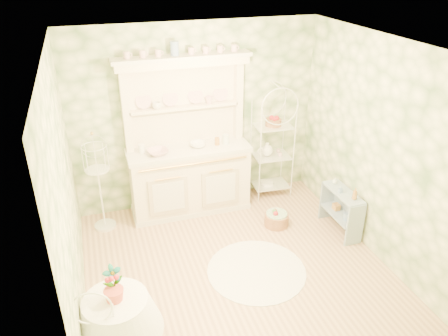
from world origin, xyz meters
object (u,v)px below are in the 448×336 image
object	(u,v)px
side_shelf	(341,212)
kitchen_dresser	(188,139)
floor_basket	(276,219)
round_table	(120,332)
birdcage_stand	(99,181)
bakers_rack	(272,142)

from	to	relation	value
side_shelf	kitchen_dresser	bearing A→B (deg)	140.75
kitchen_dresser	floor_basket	bearing A→B (deg)	-37.45
kitchen_dresser	side_shelf	distance (m)	2.35
round_table	birdcage_stand	distance (m)	2.35
kitchen_dresser	floor_basket	xyz separation A→B (m)	(1.05, -0.81, -1.05)
floor_basket	side_shelf	bearing A→B (deg)	-25.81
birdcage_stand	round_table	bearing A→B (deg)	-90.15
bakers_rack	kitchen_dresser	bearing A→B (deg)	-172.18
bakers_rack	side_shelf	size ratio (longest dim) A/B	2.58
side_shelf	round_table	distance (m)	3.35
bakers_rack	round_table	xyz separation A→B (m)	(-2.62, -2.49, -0.58)
side_shelf	floor_basket	xyz separation A→B (m)	(-0.79, 0.38, -0.20)
round_table	floor_basket	xyz separation A→B (m)	(2.34, 1.60, -0.21)
kitchen_dresser	birdcage_stand	xyz separation A→B (m)	(-1.28, -0.10, -0.41)
bakers_rack	birdcage_stand	size ratio (longest dim) A/B	1.22
bakers_rack	side_shelf	world-z (taller)	bakers_rack
kitchen_dresser	bakers_rack	bearing A→B (deg)	3.61
bakers_rack	round_table	distance (m)	3.66
side_shelf	floor_basket	size ratio (longest dim) A/B	2.27
kitchen_dresser	round_table	bearing A→B (deg)	-118.10
round_table	floor_basket	bearing A→B (deg)	34.34
kitchen_dresser	bakers_rack	size ratio (longest dim) A/B	1.28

